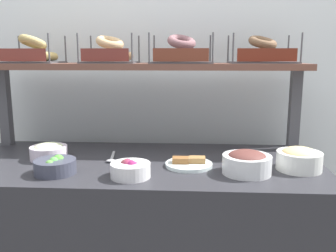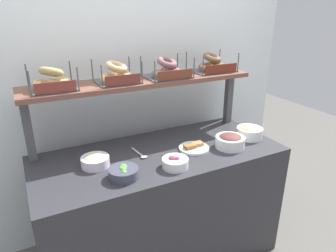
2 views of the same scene
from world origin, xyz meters
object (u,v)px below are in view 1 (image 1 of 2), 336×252
Objects in this scene: bagel_basket_plain at (110,53)px; bagel_basket_poppy at (181,54)px; bowl_egg_salad at (299,159)px; bowl_beet_salad at (130,169)px; bowl_veggie_mix at (55,166)px; bowl_chocolate_spread at (247,162)px; bagel_basket_sesame at (33,53)px; serving_spoon_near_plate at (112,158)px; serving_plate_white at (189,164)px; bowl_scallion_spread at (49,151)px; bagel_basket_cinnamon_raisin at (262,54)px.

bagel_basket_poppy is (0.35, -0.01, -0.00)m from bagel_basket_plain.
bowl_beet_salad is (-0.68, -0.13, -0.02)m from bowl_egg_salad.
bagel_basket_plain is (0.14, 0.45, 0.45)m from bowl_veggie_mix.
bowl_chocolate_spread is at bearing -164.46° from bowl_egg_salad.
bowl_chocolate_spread is 0.72× the size of bagel_basket_sesame.
bowl_egg_salad is 0.69× the size of bagel_basket_plain.
bowl_beet_salad is 0.67m from bagel_basket_plain.
serving_spoon_near_plate is 0.58× the size of bagel_basket_poppy.
serving_plate_white is at bearing 13.66° from bowl_veggie_mix.
bowl_egg_salad is at bearing -2.72° from serving_plate_white.
bagel_basket_plain reaches higher than bowl_scallion_spread.
bowl_scallion_spread is 0.63× the size of bagel_basket_plain.
bagel_basket_sesame reaches higher than serving_plate_white.
bagel_basket_cinnamon_raisin is (0.12, 0.42, 0.43)m from bowl_chocolate_spread.
bowl_veggie_mix is at bearing -173.75° from bowl_egg_salad.
bowl_veggie_mix is at bearing -138.50° from bagel_basket_poppy.
bowl_scallion_spread is at bearing -179.60° from serving_spoon_near_plate.
bowl_veggie_mix is 0.68m from bagel_basket_sesame.
bowl_veggie_mix is 0.90× the size of bowl_egg_salad.
bagel_basket_poppy is (-0.04, 0.30, 0.47)m from serving_plate_white.
bagel_basket_cinnamon_raisin reaches higher than bowl_scallion_spread.
serving_spoon_near_plate is at bearing 164.88° from bowl_chocolate_spread.
bowl_scallion_spread is 0.89m from bowl_chocolate_spread.
bowl_chocolate_spread reaches higher than bowl_scallion_spread.
bowl_beet_salad is 0.78× the size of serving_plate_white.
serving_spoon_near_plate is 0.66× the size of bagel_basket_plain.
bagel_basket_cinnamon_raisin is at bearing 40.55° from bowl_beet_salad.
bowl_egg_salad is 0.92× the size of serving_plate_white.
bagel_basket_poppy is (0.49, 0.43, 0.45)m from bowl_veggie_mix.
bowl_scallion_spread is at bearing -58.47° from bagel_basket_sesame.
bagel_basket_sesame reaches higher than bowl_egg_salad.
bagel_basket_poppy reaches higher than bowl_chocolate_spread.
bowl_scallion_spread is 0.52× the size of bagel_basket_cinnamon_raisin.
bagel_basket_plain is at bearing 0.14° from bagel_basket_sesame.
bowl_beet_salad is 0.89× the size of serving_spoon_near_plate.
serving_plate_white is at bearing -6.36° from bowl_scallion_spread.
serving_spoon_near_plate is at bearing -142.99° from bagel_basket_poppy.
bagel_basket_sesame reaches higher than bowl_beet_salad.
bagel_basket_plain is at bearing 101.28° from serving_spoon_near_plate.
bagel_basket_poppy is (0.31, 0.23, 0.47)m from serving_spoon_near_plate.
bowl_scallion_spread is 1.12m from bagel_basket_cinnamon_raisin.
serving_plate_white is 0.69m from bagel_basket_plain.
bagel_basket_sesame is (-1.02, 0.40, 0.43)m from bowl_chocolate_spread.
bagel_basket_cinnamon_raisin is at bearing 5.03° from bagel_basket_poppy.
bagel_basket_plain is (-0.05, 0.24, 0.47)m from serving_spoon_near_plate.
serving_plate_white is (-0.23, 0.08, -0.04)m from bowl_chocolate_spread.
bowl_veggie_mix is 0.28m from serving_spoon_near_plate.
bowl_chocolate_spread is 0.65× the size of bagel_basket_poppy.
bagel_basket_plain is at bearing 141.49° from serving_plate_white.
bagel_basket_sesame reaches higher than bowl_chocolate_spread.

